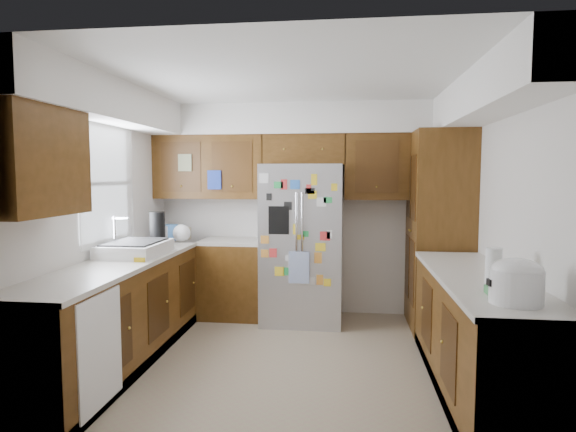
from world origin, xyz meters
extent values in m
plane|color=gray|center=(0.00, 0.00, 0.00)|extent=(3.60, 3.60, 0.00)
cube|color=silver|center=(0.00, 1.60, 1.25)|extent=(3.60, 0.04, 2.50)
cube|color=silver|center=(-1.80, 0.00, 1.25)|extent=(0.04, 3.20, 2.50)
cube|color=silver|center=(1.80, 0.00, 1.25)|extent=(0.04, 3.20, 2.50)
cube|color=silver|center=(0.00, -1.60, 1.25)|extent=(3.60, 0.04, 2.50)
cube|color=white|center=(0.00, 0.00, 2.51)|extent=(3.60, 3.20, 0.02)
cube|color=white|center=(0.00, 1.41, 2.33)|extent=(3.60, 0.38, 0.35)
cube|color=white|center=(-1.61, 0.00, 2.33)|extent=(0.38, 3.20, 0.35)
cube|color=white|center=(1.61, 0.00, 2.33)|extent=(0.38, 3.20, 0.35)
cube|color=#462B0D|center=(-1.14, 1.43, 1.77)|extent=(1.33, 0.34, 0.75)
cube|color=#462B0D|center=(1.14, 1.43, 1.77)|extent=(1.33, 0.34, 0.75)
cube|color=#462B0D|center=(-1.63, -1.15, 1.77)|extent=(0.34, 0.85, 0.75)
cube|color=white|center=(-1.79, 0.10, 1.60)|extent=(0.02, 0.90, 1.05)
cube|color=white|center=(-1.75, 0.10, 1.60)|extent=(0.01, 1.02, 1.15)
cube|color=#1C36A3|center=(-1.03, 1.24, 1.62)|extent=(0.16, 0.02, 0.22)
cube|color=beige|center=(-1.39, 1.24, 1.82)|extent=(0.16, 0.02, 0.20)
cube|color=#462B0D|center=(-1.50, -0.30, 0.44)|extent=(0.60, 2.60, 0.88)
cube|color=#462B0D|center=(-0.83, 1.30, 0.44)|extent=(0.75, 0.60, 0.88)
cube|color=beige|center=(-1.50, -0.30, 0.90)|extent=(0.63, 2.60, 0.04)
cube|color=beige|center=(-0.83, 1.30, 0.90)|extent=(0.75, 0.60, 0.04)
cube|color=black|center=(-1.50, -0.30, 0.05)|extent=(0.60, 2.60, 0.10)
cube|color=white|center=(-1.19, -1.15, 0.46)|extent=(0.01, 0.58, 0.80)
cube|color=#462B0D|center=(1.50, -0.47, 0.44)|extent=(0.60, 2.25, 0.88)
cube|color=beige|center=(1.50, -0.47, 0.90)|extent=(0.63, 2.25, 0.04)
cube|color=black|center=(1.50, -0.47, 0.05)|extent=(0.60, 2.25, 0.10)
cube|color=#462B0D|center=(1.50, 1.15, 1.07)|extent=(0.60, 0.90, 2.15)
cube|color=#ADADB2|center=(0.00, 1.21, 0.90)|extent=(0.90, 0.75, 1.80)
cylinder|color=silver|center=(-0.03, 0.82, 1.05)|extent=(0.02, 0.02, 0.90)
cylinder|color=silver|center=(0.03, 0.82, 1.05)|extent=(0.02, 0.02, 0.90)
cube|color=black|center=(-0.22, 0.83, 1.20)|extent=(0.22, 0.01, 0.30)
cube|color=silver|center=(0.00, 0.80, 0.70)|extent=(0.22, 0.01, 0.34)
cube|color=yellow|center=(0.00, 0.82, 1.02)|extent=(0.10, 0.00, 0.05)
cube|color=green|center=(-0.13, 0.82, 0.65)|extent=(0.07, 0.00, 0.08)
cube|color=yellow|center=(-0.04, 0.82, 1.11)|extent=(0.05, 0.00, 0.11)
cube|color=orange|center=(-0.07, 0.82, 0.59)|extent=(0.05, 0.00, 0.06)
cube|color=blue|center=(-0.05, 0.82, 1.58)|extent=(0.10, 0.00, 0.10)
cube|color=orange|center=(-0.37, 0.82, 0.99)|extent=(0.09, 0.00, 0.09)
cube|color=white|center=(0.13, 0.82, 0.55)|extent=(0.09, 0.00, 0.09)
cube|color=yellow|center=(0.16, 0.82, 1.63)|extent=(0.06, 0.00, 0.12)
cube|color=green|center=(-0.22, 0.82, 1.58)|extent=(0.10, 0.00, 0.07)
cube|color=red|center=(0.10, 0.82, 1.54)|extent=(0.05, 0.00, 0.09)
cube|color=green|center=(-0.06, 0.82, 0.80)|extent=(0.08, 0.00, 0.11)
cube|color=green|center=(0.30, 0.82, 1.42)|extent=(0.09, 0.00, 0.06)
cube|color=red|center=(0.27, 0.82, 1.04)|extent=(0.11, 0.00, 0.10)
cube|color=black|center=(-0.32, 0.82, 1.45)|extent=(0.06, 0.00, 0.07)
cube|color=white|center=(0.32, 0.82, 1.06)|extent=(0.06, 0.00, 0.09)
cube|color=yellow|center=(-0.21, 0.82, 0.65)|extent=(0.10, 0.00, 0.10)
cube|color=yellow|center=(0.23, 0.82, 0.92)|extent=(0.11, 0.00, 0.09)
cube|color=black|center=(-0.12, 0.82, 1.36)|extent=(0.08, 0.00, 0.09)
cube|color=yellow|center=(0.14, 0.82, 1.47)|extent=(0.09, 0.00, 0.09)
cube|color=yellow|center=(0.37, 0.82, 1.55)|extent=(0.06, 0.00, 0.08)
cube|color=orange|center=(0.22, 0.82, 0.57)|extent=(0.07, 0.00, 0.11)
cube|color=white|center=(-0.38, 0.82, 1.65)|extent=(0.10, 0.00, 0.10)
cube|color=white|center=(-0.10, 0.82, 0.80)|extent=(0.11, 0.00, 0.06)
cube|color=green|center=(0.06, 0.82, 1.06)|extent=(0.08, 0.00, 0.06)
cube|color=yellow|center=(0.30, 0.82, 0.54)|extent=(0.08, 0.00, 0.08)
cube|color=orange|center=(-0.37, 0.82, 0.84)|extent=(0.08, 0.00, 0.09)
cube|color=red|center=(-0.28, 0.82, 0.85)|extent=(0.08, 0.00, 0.10)
cube|color=black|center=(0.11, 0.82, 1.51)|extent=(0.10, 0.00, 0.06)
cube|color=white|center=(0.23, 0.82, 1.40)|extent=(0.10, 0.00, 0.10)
cube|color=red|center=(-0.16, 0.82, 1.58)|extent=(0.07, 0.00, 0.11)
cube|color=black|center=(-0.03, 0.82, 0.83)|extent=(0.05, 0.00, 0.05)
cube|color=orange|center=(0.20, 0.82, 0.80)|extent=(0.08, 0.00, 0.12)
cube|color=#462B0D|center=(0.00, 1.43, 1.98)|extent=(0.96, 0.34, 0.35)
sphere|color=#142BA0|center=(-0.28, 1.45, 2.28)|extent=(0.26, 0.26, 0.26)
cylinder|color=black|center=(0.05, 1.46, 2.23)|extent=(0.28, 0.28, 0.16)
ellipsoid|color=#333338|center=(0.05, 1.46, 2.31)|extent=(0.26, 0.26, 0.12)
cube|color=white|center=(-1.50, 0.10, 0.98)|extent=(0.52, 0.70, 0.12)
cube|color=black|center=(-1.50, 0.10, 1.04)|extent=(0.44, 0.60, 0.02)
cylinder|color=silver|center=(-1.70, 0.10, 1.14)|extent=(0.02, 0.02, 0.30)
cylinder|color=silver|center=(-1.64, 0.10, 1.27)|extent=(0.16, 0.02, 0.02)
cube|color=yellow|center=(-1.30, -0.17, 0.94)|extent=(0.10, 0.18, 0.04)
cube|color=black|center=(-1.46, 0.56, 0.97)|extent=(0.18, 0.14, 0.10)
cylinder|color=black|center=(-1.46, 0.56, 1.16)|extent=(0.16, 0.16, 0.28)
cylinder|color=#ADADB2|center=(-1.52, 0.81, 1.02)|extent=(0.14, 0.14, 0.20)
sphere|color=white|center=(-1.37, 1.04, 1.02)|extent=(0.20, 0.20, 0.20)
cube|color=#3F72B2|center=(-1.55, 1.19, 1.01)|extent=(0.14, 0.10, 0.18)
cube|color=#BFB28C|center=(-1.40, 1.27, 0.99)|extent=(0.10, 0.08, 0.14)
cylinder|color=white|center=(-1.49, 0.43, 0.98)|extent=(0.08, 0.08, 0.11)
cylinder|color=white|center=(1.50, -1.28, 1.02)|extent=(0.31, 0.31, 0.20)
ellipsoid|color=white|center=(1.50, -1.28, 1.12)|extent=(0.30, 0.30, 0.13)
cube|color=black|center=(1.36, -1.28, 1.04)|extent=(0.04, 0.06, 0.04)
cylinder|color=white|center=(1.53, -0.72, 1.04)|extent=(0.11, 0.11, 0.25)
camera|label=1|loc=(0.49, -4.22, 1.68)|focal=30.00mm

